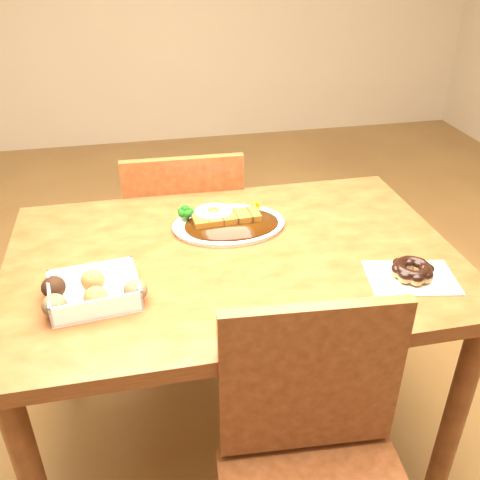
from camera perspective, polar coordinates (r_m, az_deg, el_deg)
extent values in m
plane|color=brown|center=(1.94, -0.59, -20.53)|extent=(6.00, 6.00, 0.00)
cube|color=#502710|center=(1.45, -0.74, -2.14)|extent=(1.20, 0.80, 0.04)
cylinder|color=#502710|center=(1.64, 21.81, -17.43)|extent=(0.06, 0.06, 0.71)
cylinder|color=#502710|center=(1.95, -18.63, -7.77)|extent=(0.06, 0.06, 0.71)
cylinder|color=#502710|center=(2.07, 12.28, -4.16)|extent=(0.06, 0.06, 0.71)
cube|color=#502710|center=(2.10, -5.99, -0.57)|extent=(0.43, 0.43, 0.04)
cylinder|color=#502710|center=(2.38, -1.97, -2.74)|extent=(0.04, 0.04, 0.41)
cylinder|color=#502710|center=(2.37, -10.16, -3.49)|extent=(0.04, 0.04, 0.41)
cylinder|color=#502710|center=(2.11, -0.61, -7.75)|extent=(0.04, 0.04, 0.41)
cylinder|color=#502710|center=(2.09, -9.94, -8.66)|extent=(0.04, 0.04, 0.41)
cube|color=#502710|center=(1.82, -5.87, 2.84)|extent=(0.40, 0.04, 0.40)
cube|color=#502710|center=(1.20, 7.59, -14.58)|extent=(0.40, 0.06, 0.40)
ellipsoid|color=white|center=(1.56, -1.20, 1.61)|extent=(0.32, 0.23, 0.01)
ellipsoid|color=black|center=(1.54, -0.89, 1.66)|extent=(0.28, 0.19, 0.01)
cube|color=#6B380C|center=(1.56, -1.46, 2.36)|extent=(0.20, 0.08, 0.02)
ellipsoid|color=white|center=(1.56, -2.85, 3.08)|extent=(0.11, 0.10, 0.01)
ellipsoid|color=#FFB214|center=(1.56, -2.85, 3.11)|extent=(0.04, 0.04, 0.02)
cube|color=white|center=(1.30, -15.25, -5.22)|extent=(0.22, 0.18, 0.05)
ellipsoid|color=black|center=(1.27, -19.18, -6.59)|extent=(0.06, 0.06, 0.05)
ellipsoid|color=brown|center=(1.27, -15.14, -5.95)|extent=(0.06, 0.06, 0.05)
ellipsoid|color=black|center=(1.27, -11.10, -5.29)|extent=(0.06, 0.06, 0.05)
ellipsoid|color=black|center=(1.33, -19.27, -4.78)|extent=(0.06, 0.06, 0.05)
ellipsoid|color=brown|center=(1.33, -15.41, -4.17)|extent=(0.06, 0.06, 0.05)
cube|color=silver|center=(1.41, 17.77, -3.83)|extent=(0.24, 0.19, 0.00)
torus|color=olive|center=(1.40, 17.89, -3.18)|extent=(0.12, 0.12, 0.03)
torus|color=black|center=(1.39, 17.96, -2.85)|extent=(0.11, 0.11, 0.02)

